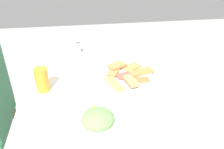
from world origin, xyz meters
TOP-DOWN VIEW (x-y plane):
  - dining_table at (0.00, 0.00)m, footprint 1.04×0.81m
  - pide_platter at (-0.01, -0.12)m, footprint 0.31×0.32m
  - salad_plate_greens at (-0.34, 0.06)m, footprint 0.23×0.23m
  - soda_can at (-0.06, 0.30)m, footprint 0.09×0.09m
  - drinking_glass at (-0.31, -0.32)m, footprint 0.07×0.07m
  - paper_napkin at (0.34, -0.17)m, footprint 0.14×0.14m
  - fork at (0.34, -0.19)m, footprint 0.19×0.02m
  - spoon at (0.34, -0.15)m, footprint 0.18×0.03m
  - condiment_caddy at (0.34, 0.12)m, footprint 0.10×0.10m

SIDE VIEW (x-z plane):
  - dining_table at x=0.00m, z-range 0.27..0.97m
  - paper_napkin at x=0.34m, z-range 0.70..0.71m
  - fork at x=0.34m, z-range 0.71..0.71m
  - spoon at x=0.34m, z-range 0.71..0.71m
  - pide_platter at x=-0.01m, z-range 0.69..0.74m
  - salad_plate_greens at x=-0.34m, z-range 0.69..0.76m
  - condiment_caddy at x=0.34m, z-range 0.69..0.76m
  - drinking_glass at x=-0.31m, z-range 0.70..0.82m
  - soda_can at x=-0.06m, z-range 0.70..0.83m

